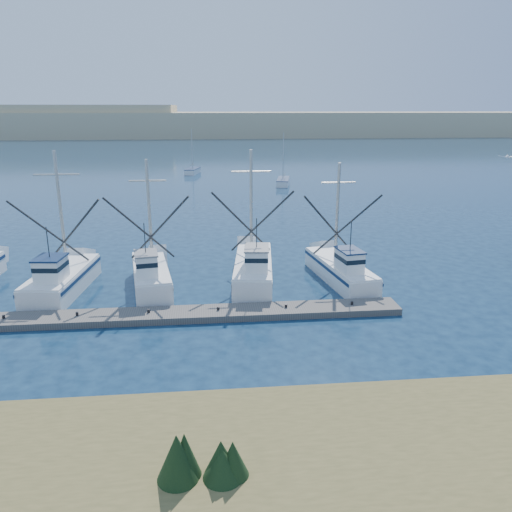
# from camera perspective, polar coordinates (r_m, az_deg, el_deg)

# --- Properties ---
(ground) EXTENTS (500.00, 500.00, 0.00)m
(ground) POSITION_cam_1_polar(r_m,az_deg,el_deg) (25.27, 10.91, -11.36)
(ground) COLOR #0C1F35
(ground) RESTS_ON ground
(floating_dock) EXTENTS (29.52, 2.09, 0.39)m
(floating_dock) POSITION_cam_1_polar(r_m,az_deg,el_deg) (29.61, -12.14, -6.71)
(floating_dock) COLOR #5C5853
(floating_dock) RESTS_ON ground
(dune_ridge) EXTENTS (360.00, 60.00, 10.00)m
(dune_ridge) POSITION_cam_1_polar(r_m,az_deg,el_deg) (231.53, -4.05, 14.84)
(dune_ridge) COLOR tan
(dune_ridge) RESTS_ON ground
(trawler_fleet) EXTENTS (29.14, 9.28, 9.11)m
(trawler_fleet) POSITION_cam_1_polar(r_m,az_deg,el_deg) (34.31, -12.52, -2.12)
(trawler_fleet) COLOR white
(trawler_fleet) RESTS_ON ground
(sailboat_near) EXTENTS (3.05, 6.86, 8.10)m
(sailboat_near) POSITION_cam_1_polar(r_m,az_deg,el_deg) (80.23, 3.12, 8.48)
(sailboat_near) COLOR white
(sailboat_near) RESTS_ON ground
(sailboat_far) EXTENTS (2.99, 5.84, 8.10)m
(sailboat_far) POSITION_cam_1_polar(r_m,az_deg,el_deg) (94.80, -7.24, 9.62)
(sailboat_far) COLOR white
(sailboat_far) RESTS_ON ground
(flying_gull) EXTENTS (1.25, 0.23, 0.23)m
(flying_gull) POSITION_cam_1_polar(r_m,az_deg,el_deg) (37.31, 26.82, 10.10)
(flying_gull) COLOR white
(flying_gull) RESTS_ON ground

